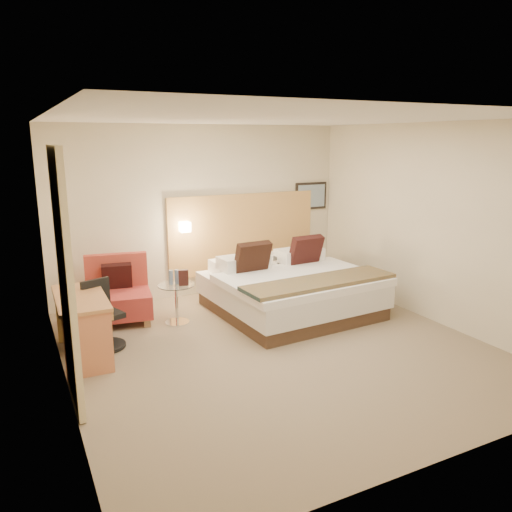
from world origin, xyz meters
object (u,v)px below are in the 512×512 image
bed (290,289)px  desk (83,309)px  lounge_chair (118,296)px  desk_chair (103,321)px  side_table (177,302)px

bed → desk: (-2.91, -0.29, 0.24)m
lounge_chair → desk_chair: (-0.36, -0.85, -0.02)m
lounge_chair → desk: 1.21m
bed → side_table: bed is taller
bed → desk_chair: bearing=-177.6°
lounge_chair → bed: bearing=-17.6°
bed → lounge_chair: bearing=162.4°
lounge_chair → desk: (-0.59, -1.03, 0.22)m
bed → desk: size_ratio=1.90×
bed → desk_chair: 2.69m
side_table → desk: 1.42m
lounge_chair → desk_chair: 0.93m
bed → side_table: (-1.64, 0.27, -0.04)m
bed → desk_chair: size_ratio=2.75×
lounge_chair → side_table: (0.69, -0.47, -0.05)m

